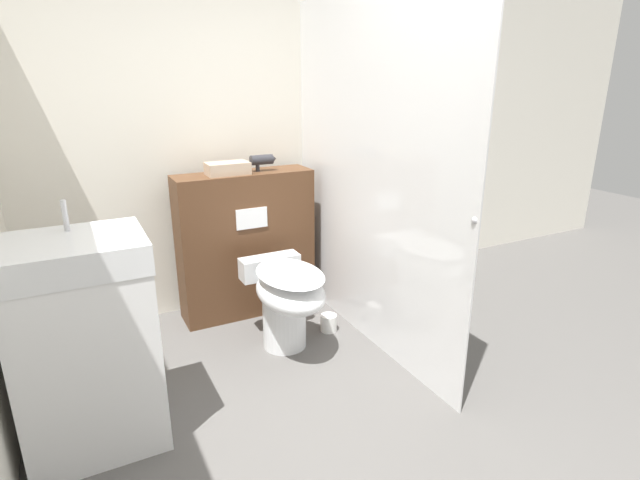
% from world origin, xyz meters
% --- Properties ---
extents(ground_plane, '(12.00, 12.00, 0.00)m').
position_xyz_m(ground_plane, '(0.00, 0.00, 0.00)').
color(ground_plane, '#565451').
extents(wall_back, '(8.00, 0.06, 2.50)m').
position_xyz_m(wall_back, '(0.00, 2.05, 1.25)').
color(wall_back, silver).
rests_on(wall_back, ground_plane).
extents(partition_panel, '(0.95, 0.29, 1.04)m').
position_xyz_m(partition_panel, '(-0.13, 1.79, 0.52)').
color(partition_panel, '#51331E').
rests_on(partition_panel, ground_plane).
extents(shower_glass, '(0.04, 1.88, 2.15)m').
position_xyz_m(shower_glass, '(0.44, 1.08, 1.08)').
color(shower_glass, silver).
rests_on(shower_glass, ground_plane).
extents(toilet, '(0.39, 0.68, 0.55)m').
position_xyz_m(toilet, '(-0.10, 1.15, 0.36)').
color(toilet, white).
rests_on(toilet, ground_plane).
extents(sink_vanity, '(0.60, 0.48, 1.15)m').
position_xyz_m(sink_vanity, '(-1.23, 0.79, 0.51)').
color(sink_vanity, white).
rests_on(sink_vanity, ground_plane).
extents(hair_drier, '(0.19, 0.07, 0.11)m').
position_xyz_m(hair_drier, '(0.02, 1.78, 1.11)').
color(hair_drier, '#2D2D33').
rests_on(hair_drier, partition_panel).
extents(folded_towel, '(0.28, 0.17, 0.08)m').
position_xyz_m(folded_towel, '(-0.24, 1.76, 1.08)').
color(folded_towel, tan).
rests_on(folded_towel, partition_panel).
extents(spare_toilet_roll, '(0.11, 0.11, 0.12)m').
position_xyz_m(spare_toilet_roll, '(0.25, 1.23, 0.06)').
color(spare_toilet_roll, white).
rests_on(spare_toilet_roll, ground_plane).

